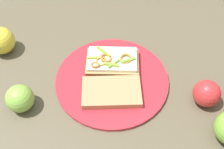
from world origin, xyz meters
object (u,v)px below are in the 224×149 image
Objects in this scene: bread_slice_side at (112,92)px; apple_5 at (207,93)px; sandwich at (112,62)px; apple_3 at (20,98)px; plate at (112,80)px; apple_2 at (1,41)px.

bread_slice_side is 0.25m from apple_5.
sandwich is 0.27m from apple_3.
apple_5 is (-0.24, 0.05, 0.02)m from bread_slice_side.
plate is at bearing 86.68° from bread_slice_side.
apple_2 reaches higher than plate.
sandwich is 0.27m from apple_5.
apple_3 is at bearing 12.68° from plate.
plate is at bearing -167.32° from apple_3.
apple_3 reaches higher than apple_5.
apple_5 is at bearing 175.14° from apple_3.
apple_3 is (0.24, 0.00, 0.02)m from bread_slice_side.
bread_slice_side is at bearing 145.68° from apple_2.
apple_2 reaches higher than apple_5.
sandwich is 1.03× the size of bread_slice_side.
plate is 1.96× the size of sandwich.
apple_5 reaches higher than sandwich.
apple_5 is at bearing -24.13° from sandwich.
apple_2 is 0.23m from apple_3.
apple_3 is at bearing -149.08° from sandwich.
apple_3 is 0.48m from apple_5.
plate is 4.35× the size of apple_3.
apple_3 is (-0.07, 0.22, -0.00)m from apple_2.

